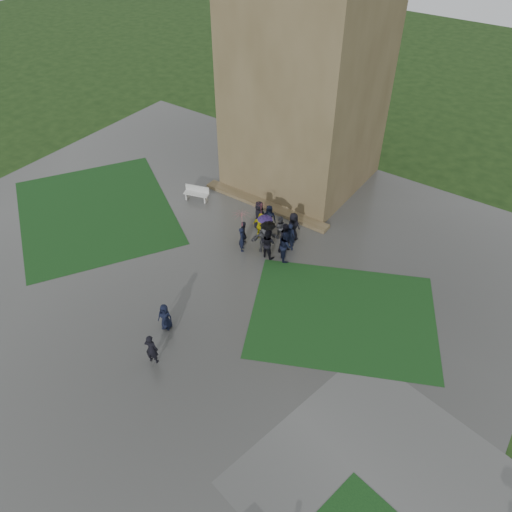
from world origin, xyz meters
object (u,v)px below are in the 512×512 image
Objects in this scene: bench at (197,193)px; pedestrian_near at (151,349)px; tower at (309,43)px; pedestrian_mid at (165,317)px.

pedestrian_near is at bearing -75.77° from bench.
tower is 11.32m from bench.
pedestrian_near reaches higher than bench.
pedestrian_near reaches higher than pedestrian_mid.
bench is 13.11m from pedestrian_near.
tower is 10.68× the size of pedestrian_near.
tower is 17.74m from pedestrian_mid.
bench is 1.01× the size of pedestrian_near.
pedestrian_near is at bearing -83.14° from pedestrian_mid.
pedestrian_mid reaches higher than bench.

